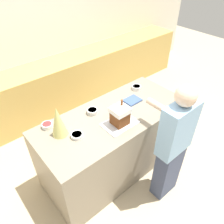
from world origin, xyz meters
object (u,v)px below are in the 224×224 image
Objects in this scene: decorative_tree at (58,121)px; cookbook at (132,100)px; candy_bowl_far_left at (47,125)px; baking_tray at (120,123)px; candy_bowl_near_tray_right at (77,135)px; candy_bowl_beside_tree at (136,87)px; person at (173,146)px; candy_bowl_center_rear at (92,111)px; gingerbread_house at (120,115)px.

decorative_tree reaches higher than cookbook.
decorative_tree is 0.24m from candy_bowl_far_left.
cookbook reaches higher than baking_tray.
candy_bowl_beside_tree reaches higher than candy_bowl_near_tray_right.
candy_bowl_near_tray_right is 1.02m from person.
person is (0.41, -0.88, -0.16)m from candy_bowl_center_rear.
cookbook is at bearing 27.92° from gingerbread_house.
decorative_tree reaches higher than gingerbread_house.
candy_bowl_center_rear is 0.63× the size of cookbook.
cookbook is (0.41, 0.22, -0.11)m from gingerbread_house.
baking_tray is at bearing -152.08° from cookbook.
decorative_tree is 2.79× the size of candy_bowl_beside_tree.
person is (0.29, -0.53, -0.13)m from baking_tray.
person is (0.93, -1.00, -0.15)m from candy_bowl_far_left.
person is at bearing -61.33° from gingerbread_house.
candy_bowl_beside_tree is (0.76, 0.03, -0.00)m from candy_bowl_center_rear.
candy_bowl_near_tray_right reaches higher than baking_tray.
candy_bowl_far_left is at bearing 143.59° from baking_tray.
gingerbread_house is at bearing -36.38° from candy_bowl_far_left.
candy_bowl_near_tray_right is 0.37m from candy_bowl_far_left.
decorative_tree is 0.22× the size of person.
candy_bowl_near_tray_right reaches higher than cookbook.
baking_tray is 1.11× the size of decorative_tree.
candy_bowl_beside_tree is at bearing 34.65° from cookbook.
decorative_tree is at bearing 176.14° from cookbook.
person reaches higher than cookbook.
gingerbread_house is at bearing 118.67° from person.
person is at bearing -111.38° from candy_bowl_beside_tree.
candy_bowl_near_tray_right is 0.88m from cookbook.
gingerbread_house is at bearing -149.49° from candy_bowl_beside_tree.
baking_tray is 0.25× the size of person.
decorative_tree is at bearing -172.02° from candy_bowl_center_rear.
candy_bowl_far_left is at bearing 116.26° from candy_bowl_near_tray_right.
candy_bowl_beside_tree is (1.12, 0.24, 0.01)m from candy_bowl_near_tray_right.
baking_tray is at bearing -71.37° from candy_bowl_center_rear.
candy_bowl_center_rear is 0.77m from candy_bowl_beside_tree.
candy_bowl_near_tray_right is at bearing -149.14° from candy_bowl_center_rear.
baking_tray is 1.87× the size of cookbook.
candy_bowl_far_left is (-0.52, 0.12, -0.00)m from candy_bowl_center_rear.
candy_bowl_near_tray_right is 0.63× the size of cookbook.
candy_bowl_beside_tree is 0.60× the size of cookbook.
decorative_tree is 2.87× the size of candy_bowl_far_left.
candy_bowl_center_rear is 0.98m from person.
decorative_tree is at bearing 136.96° from person.
decorative_tree is 0.49m from candy_bowl_center_rear.
candy_bowl_far_left is (-0.64, 0.47, -0.09)m from gingerbread_house.
candy_bowl_beside_tree is at bearing 2.47° from candy_bowl_center_rear.
cookbook is (0.53, -0.13, -0.02)m from candy_bowl_center_rear.
decorative_tree is 1.68× the size of cookbook.
candy_bowl_center_rear reaches higher than candy_bowl_beside_tree.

